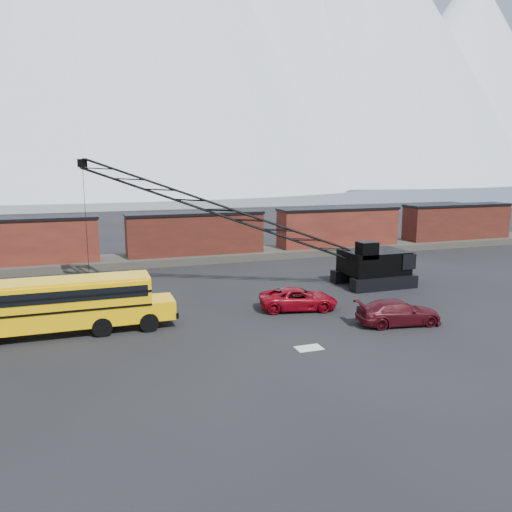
% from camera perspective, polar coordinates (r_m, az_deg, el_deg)
% --- Properties ---
extents(ground, '(160.00, 160.00, 0.00)m').
position_cam_1_polar(ground, '(30.18, 1.97, -8.03)').
color(ground, black).
rests_on(ground, ground).
extents(mountain_ridge, '(800.00, 340.00, 240.00)m').
position_cam_1_polar(mountain_ridge, '(320.87, -16.89, 25.03)').
color(mountain_ridge, white).
rests_on(mountain_ridge, ground).
extents(gravel_berm, '(120.00, 5.00, 0.70)m').
position_cam_1_polar(gravel_berm, '(50.64, -6.89, -0.10)').
color(gravel_berm, '#4A463C').
rests_on(gravel_berm, ground).
extents(boxcar_west_near, '(13.70, 3.10, 4.17)m').
position_cam_1_polar(boxcar_west_near, '(49.55, -25.37, 1.56)').
color(boxcar_west_near, '#4C1715').
rests_on(boxcar_west_near, gravel_berm).
extents(boxcar_mid, '(13.70, 3.10, 4.17)m').
position_cam_1_polar(boxcar_mid, '(50.26, -6.95, 2.61)').
color(boxcar_mid, '#541D17').
rests_on(boxcar_mid, gravel_berm).
extents(boxcar_east_near, '(13.70, 3.10, 4.17)m').
position_cam_1_polar(boxcar_east_near, '(55.76, 9.37, 3.31)').
color(boxcar_east_near, '#4C1715').
rests_on(boxcar_east_near, gravel_berm).
extents(boxcar_east_far, '(13.70, 3.10, 4.17)m').
position_cam_1_polar(boxcar_east_far, '(64.83, 21.97, 3.68)').
color(boxcar_east_far, '#541D17').
rests_on(boxcar_east_far, gravel_berm).
extents(snow_patch, '(1.40, 0.90, 0.02)m').
position_cam_1_polar(snow_patch, '(26.89, 6.07, -10.42)').
color(snow_patch, silver).
rests_on(snow_patch, ground).
extents(school_bus, '(11.65, 2.65, 3.19)m').
position_cam_1_polar(school_bus, '(30.35, -20.87, -5.08)').
color(school_bus, '#FFBB05').
rests_on(school_bus, ground).
extents(red_pickup, '(5.58, 3.45, 1.44)m').
position_cam_1_polar(red_pickup, '(33.47, 4.87, -4.90)').
color(red_pickup, maroon).
rests_on(red_pickup, ground).
extents(maroon_suv, '(5.40, 2.84, 1.49)m').
position_cam_1_polar(maroon_suv, '(31.50, 15.97, -6.21)').
color(maroon_suv, '#430C13').
rests_on(maroon_suv, ground).
extents(crawler_crane, '(24.82, 7.90, 10.14)m').
position_cam_1_polar(crawler_crane, '(38.14, -3.25, 4.94)').
color(crawler_crane, black).
rests_on(crawler_crane, ground).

